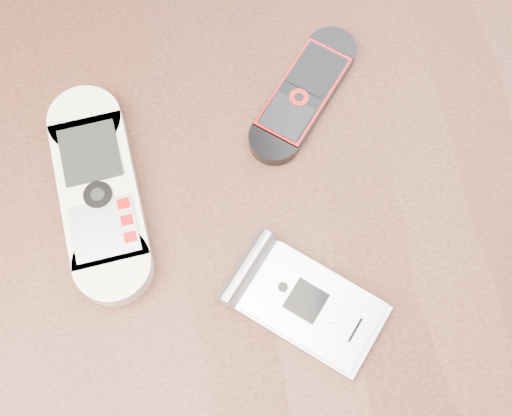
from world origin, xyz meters
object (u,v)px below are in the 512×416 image
object	(u,v)px
table	(250,254)
nokia_black_red	(303,94)
nokia_white	(99,191)
motorola_razr	(309,305)

from	to	relation	value
table	nokia_black_red	size ratio (longest dim) A/B	9.22
table	nokia_white	size ratio (longest dim) A/B	6.95
table	motorola_razr	bearing A→B (deg)	-70.40
nokia_white	motorola_razr	xyz separation A→B (m)	(0.13, -0.11, -0.00)
nokia_white	nokia_black_red	world-z (taller)	nokia_white
nokia_white	nokia_black_red	xyz separation A→B (m)	(0.17, 0.05, -0.00)
table	nokia_black_red	xyz separation A→B (m)	(0.06, 0.09, 0.11)
motorola_razr	nokia_black_red	bearing A→B (deg)	31.57
nokia_white	nokia_black_red	size ratio (longest dim) A/B	1.33
table	nokia_white	bearing A→B (deg)	161.62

